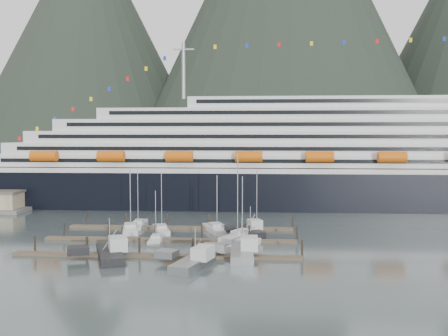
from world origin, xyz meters
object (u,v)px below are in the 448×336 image
(trawler_d, at_px, (241,252))
(cruise_ship, at_px, (325,163))
(sailboat_f, at_px, (216,230))
(trawler_a, at_px, (109,253))
(trawler_e, at_px, (250,231))
(sailboat_g, at_px, (256,232))
(sailboat_e, at_px, (139,225))
(trawler_c, at_px, (194,260))
(sailboat_c, at_px, (156,240))
(sailboat_a, at_px, (131,230))
(sailboat_d, at_px, (241,236))
(sailboat_b, at_px, (161,230))
(sailboat_h, at_px, (244,245))

(trawler_d, bearing_deg, cruise_ship, -20.89)
(sailboat_f, xyz_separation_m, trawler_a, (-15.33, -24.53, 0.48))
(trawler_e, bearing_deg, sailboat_f, 48.99)
(sailboat_g, bearing_deg, sailboat_e, 65.17)
(trawler_c, bearing_deg, sailboat_c, 44.81)
(sailboat_a, relative_size, sailboat_g, 1.04)
(sailboat_a, bearing_deg, trawler_c, -161.19)
(sailboat_f, distance_m, trawler_d, 23.03)
(sailboat_d, height_order, trawler_d, sailboat_d)
(sailboat_a, height_order, sailboat_d, sailboat_d)
(sailboat_d, bearing_deg, trawler_d, -149.85)
(sailboat_d, bearing_deg, sailboat_b, 98.51)
(sailboat_g, bearing_deg, sailboat_f, 68.07)
(sailboat_d, distance_m, trawler_c, 22.35)
(sailboat_c, bearing_deg, sailboat_e, 20.23)
(sailboat_d, relative_size, trawler_c, 1.29)
(sailboat_a, distance_m, sailboat_h, 27.58)
(sailboat_g, relative_size, trawler_e, 1.31)
(cruise_ship, distance_m, sailboat_e, 58.94)
(cruise_ship, distance_m, sailboat_c, 65.77)
(sailboat_a, distance_m, trawler_c, 31.54)
(cruise_ship, distance_m, sailboat_h, 61.49)
(sailboat_f, relative_size, trawler_e, 1.21)
(sailboat_g, xyz_separation_m, trawler_c, (-9.16, -26.47, 0.44))
(sailboat_e, bearing_deg, sailboat_d, -119.90)
(sailboat_b, height_order, trawler_a, sailboat_b)
(sailboat_d, distance_m, trawler_d, 15.47)
(sailboat_b, bearing_deg, sailboat_c, 167.75)
(trawler_c, bearing_deg, sailboat_a, 48.06)
(sailboat_e, height_order, trawler_d, sailboat_e)
(cruise_ship, bearing_deg, trawler_d, -108.21)
(trawler_d, relative_size, trawler_e, 1.19)
(sailboat_a, xyz_separation_m, sailboat_d, (23.05, -5.25, 0.01))
(sailboat_b, bearing_deg, sailboat_g, -110.57)
(trawler_d, bearing_deg, trawler_e, -5.55)
(sailboat_a, bearing_deg, trawler_e, -106.12)
(sailboat_e, distance_m, trawler_e, 25.66)
(cruise_ship, bearing_deg, sailboat_c, -125.29)
(sailboat_h, bearing_deg, sailboat_d, 27.80)
(sailboat_g, bearing_deg, sailboat_d, 139.71)
(sailboat_a, distance_m, sailboat_b, 6.31)
(trawler_a, bearing_deg, sailboat_f, -52.82)
(sailboat_a, distance_m, sailboat_d, 23.64)
(sailboat_d, bearing_deg, cruise_ship, 3.49)
(sailboat_f, distance_m, sailboat_h, 16.34)
(sailboat_c, bearing_deg, cruise_ship, -39.12)
(trawler_e, bearing_deg, sailboat_d, 137.30)
(cruise_ship, distance_m, trawler_a, 79.51)
(sailboat_d, height_order, sailboat_e, sailboat_d)
(sailboat_a, xyz_separation_m, sailboat_h, (24.04, -13.52, -0.01))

